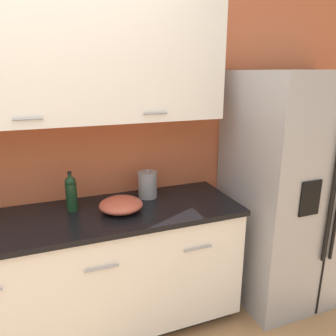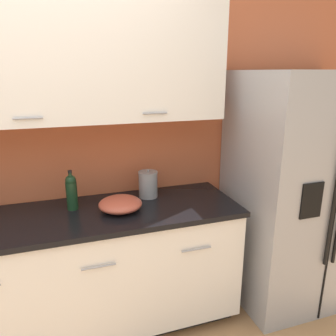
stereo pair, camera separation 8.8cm
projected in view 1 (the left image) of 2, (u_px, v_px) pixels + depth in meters
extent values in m
cube|color=#BC5B38|center=(2.00, 148.00, 2.13)|extent=(10.00, 0.05, 2.60)
cube|color=white|center=(21.00, 51.00, 1.87)|extent=(2.49, 0.32, 0.86)
cylinder|color=#99999E|center=(28.00, 119.00, 1.82)|extent=(0.16, 0.01, 0.01)
cylinder|color=#99999E|center=(155.00, 113.00, 2.07)|extent=(0.16, 0.01, 0.01)
cube|color=black|center=(54.00, 330.00, 2.28)|extent=(2.52, 0.54, 0.09)
cube|color=white|center=(47.00, 280.00, 2.12)|extent=(2.56, 0.62, 0.77)
cube|color=black|center=(41.00, 224.00, 2.00)|extent=(2.59, 0.64, 0.03)
cylinder|color=#99999E|center=(102.00, 269.00, 1.88)|extent=(0.20, 0.01, 0.01)
cylinder|color=#99999E|center=(198.00, 249.00, 2.09)|extent=(0.20, 0.01, 0.01)
cube|color=#9E9EA0|center=(293.00, 188.00, 2.58)|extent=(0.93, 0.77, 1.79)
cube|color=black|center=(332.00, 206.00, 2.23)|extent=(0.01, 0.01, 1.75)
cylinder|color=black|center=(332.00, 196.00, 2.18)|extent=(0.02, 0.02, 0.98)
cube|color=black|center=(310.00, 198.00, 2.13)|extent=(0.16, 0.01, 0.24)
cylinder|color=black|center=(72.00, 197.00, 2.13)|extent=(0.07, 0.07, 0.19)
sphere|color=black|center=(70.00, 182.00, 2.10)|extent=(0.07, 0.07, 0.07)
cylinder|color=black|center=(70.00, 179.00, 2.09)|extent=(0.02, 0.02, 0.06)
cylinder|color=black|center=(69.00, 173.00, 2.08)|extent=(0.03, 0.03, 0.02)
cylinder|color=gray|center=(148.00, 185.00, 2.36)|extent=(0.14, 0.14, 0.18)
cylinder|color=gray|center=(147.00, 173.00, 2.33)|extent=(0.14, 0.14, 0.01)
sphere|color=gray|center=(147.00, 171.00, 2.33)|extent=(0.02, 0.02, 0.02)
ellipsoid|color=#B24C38|center=(121.00, 205.00, 2.13)|extent=(0.28, 0.28, 0.09)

